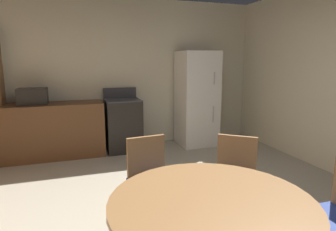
% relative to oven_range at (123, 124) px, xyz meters
% --- Properties ---
extents(wall_back, '(5.42, 0.12, 2.70)m').
position_rel_oven_range_xyz_m(wall_back, '(0.09, 0.40, 0.88)').
color(wall_back, beige).
rests_on(wall_back, ground).
extents(kitchen_counter, '(1.97, 0.60, 0.90)m').
position_rel_oven_range_xyz_m(kitchen_counter, '(-1.33, -0.00, -0.02)').
color(kitchen_counter, brown).
rests_on(kitchen_counter, ground).
extents(oven_range, '(0.60, 0.60, 1.10)m').
position_rel_oven_range_xyz_m(oven_range, '(0.00, 0.00, 0.00)').
color(oven_range, black).
rests_on(oven_range, ground).
extents(refrigerator, '(0.68, 0.68, 1.76)m').
position_rel_oven_range_xyz_m(refrigerator, '(1.40, -0.05, 0.41)').
color(refrigerator, white).
rests_on(refrigerator, ground).
extents(microwave, '(0.44, 0.32, 0.26)m').
position_rel_oven_range_xyz_m(microwave, '(-1.43, -0.00, 0.56)').
color(microwave, black).
rests_on(microwave, kitchen_counter).
extents(dining_table, '(1.26, 1.26, 0.76)m').
position_rel_oven_range_xyz_m(dining_table, '(-0.05, -3.54, 0.14)').
color(dining_table, olive).
rests_on(dining_table, ground).
extents(chair_north, '(0.44, 0.44, 0.87)m').
position_rel_oven_range_xyz_m(chair_north, '(-0.16, -2.50, 0.03)').
color(chair_north, olive).
rests_on(chair_north, ground).
extents(chair_northeast, '(0.56, 0.56, 0.87)m').
position_rel_oven_range_xyz_m(chair_northeast, '(0.61, -2.73, 0.03)').
color(chair_northeast, olive).
rests_on(chair_northeast, ground).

